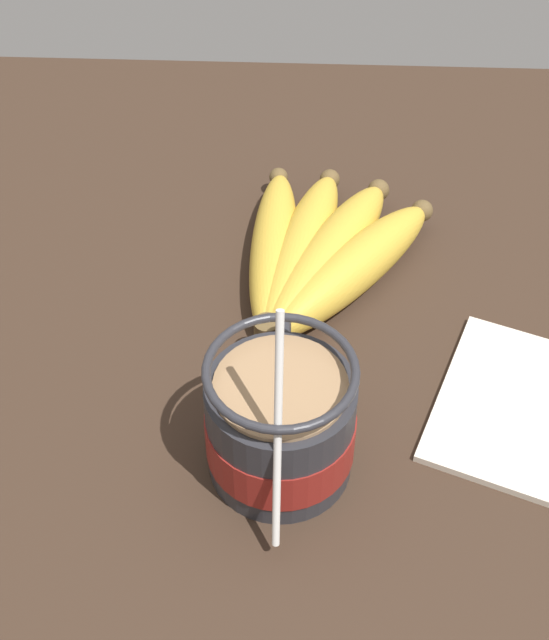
{
  "coord_description": "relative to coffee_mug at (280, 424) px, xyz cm",
  "views": [
    {
      "loc": [
        -44.92,
        -2.56,
        53.86
      ],
      "look_at": [
        0.98,
        -0.54,
        7.03
      ],
      "focal_mm": 50.0,
      "sensor_mm": 36.0,
      "label": 1
    }
  ],
  "objects": [
    {
      "name": "coffee_mug",
      "position": [
        0.0,
        0.0,
        0.0
      ],
      "size": [
        16.14,
        10.07,
        16.84
      ],
      "color": "#28282D",
      "rests_on": "table"
    },
    {
      "name": "banana_bunch",
      "position": [
        19.5,
        -2.26,
        -2.2
      ],
      "size": [
        22.94,
        16.67,
        4.38
      ],
      "color": "brown",
      "rests_on": "table"
    },
    {
      "name": "table",
      "position": [
        8.52,
        1.35,
        -5.59
      ],
      "size": [
        91.82,
        91.82,
        2.63
      ],
      "color": "#332319",
      "rests_on": "ground"
    },
    {
      "name": "napkin",
      "position": [
        5.52,
        -16.82,
        -3.98
      ],
      "size": [
        17.67,
        15.11,
        0.6
      ],
      "color": "beige",
      "rests_on": "table"
    }
  ]
}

